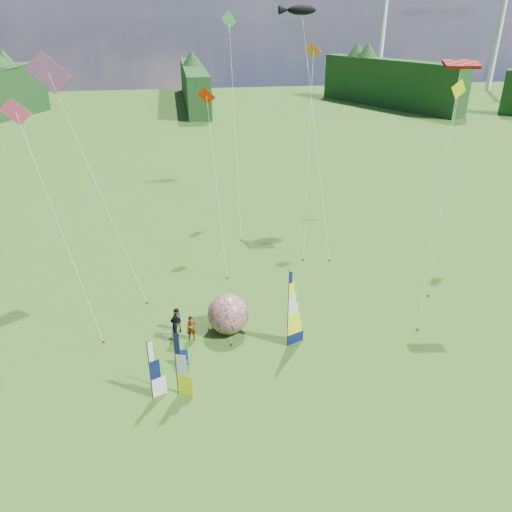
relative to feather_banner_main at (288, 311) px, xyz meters
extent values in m
plane|color=#4C7629|center=(-0.67, -3.53, -2.32)|extent=(220.00, 220.00, 0.00)
sphere|color=#10037C|center=(-3.05, 1.99, -1.15)|extent=(2.36, 2.36, 2.36)
imported|color=#66594C|center=(-5.19, 1.48, -1.56)|extent=(0.57, 0.38, 1.52)
imported|color=#66594C|center=(-5.96, 2.42, -1.56)|extent=(0.80, 0.76, 1.53)
imported|color=#66594C|center=(-6.03, 1.50, -1.53)|extent=(0.53, 1.07, 1.58)
imported|color=#66594C|center=(-3.62, 2.68, -1.47)|extent=(1.02, 0.96, 1.70)
camera|label=1|loc=(-5.39, -22.17, 14.40)|focal=35.00mm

